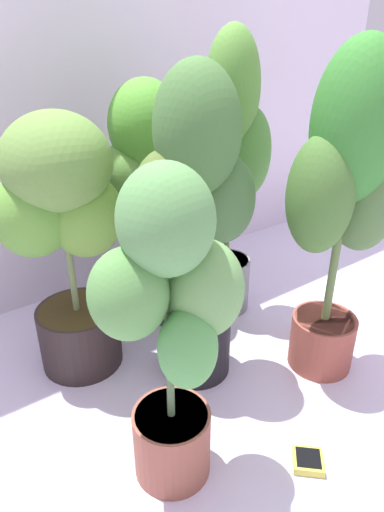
{
  "coord_description": "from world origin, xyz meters",
  "views": [
    {
      "loc": [
        -0.75,
        -0.84,
        1.06
      ],
      "look_at": [
        -0.0,
        0.2,
        0.39
      ],
      "focal_mm": 32.29,
      "sensor_mm": 36.0,
      "label": 1
    }
  ],
  "objects": [
    {
      "name": "potted_plant_front_right",
      "position": [
        0.33,
        -0.08,
        0.62
      ],
      "size": [
        0.4,
        0.32,
        1.03
      ],
      "color": "#98493B",
      "rests_on": "ground"
    },
    {
      "name": "potted_plant_center",
      "position": [
        -0.03,
        0.14,
        0.58
      ],
      "size": [
        0.4,
        0.3,
        0.98
      ],
      "color": "black",
      "rests_on": "ground"
    },
    {
      "name": "potted_plant_front_left",
      "position": [
        -0.3,
        -0.15,
        0.47
      ],
      "size": [
        0.36,
        0.27,
        0.83
      ],
      "color": "#91513F",
      "rests_on": "ground"
    },
    {
      "name": "mylar_back_wall",
      "position": [
        0.0,
        0.86,
        1.0
      ],
      "size": [
        3.2,
        0.01,
        2.0
      ],
      "primitive_type": "cube",
      "color": "silver",
      "rests_on": "ground"
    },
    {
      "name": "potted_plant_back_left",
      "position": [
        -0.33,
        0.4,
        0.51
      ],
      "size": [
        0.44,
        0.44,
        0.84
      ],
      "color": "#2A201F",
      "rests_on": "ground"
    },
    {
      "name": "hygrometer_box",
      "position": [
        -0.01,
        -0.34,
        0.01
      ],
      "size": [
        0.11,
        0.11,
        0.03
      ],
      "rotation": [
        0.0,
        0.0,
        2.39
      ],
      "color": "#D1C944",
      "rests_on": "ground"
    },
    {
      "name": "ground_plane",
      "position": [
        0.0,
        0.0,
        0.0
      ],
      "size": [
        8.0,
        8.0,
        0.0
      ],
      "primitive_type": "plane",
      "color": "silver",
      "rests_on": "ground"
    },
    {
      "name": "potted_plant_back_center",
      "position": [
        0.03,
        0.51,
        0.54
      ],
      "size": [
        0.42,
        0.31,
        0.89
      ],
      "color": "black",
      "rests_on": "ground"
    },
    {
      "name": "potted_plant_back_right",
      "position": [
        0.29,
        0.38,
        0.61
      ],
      "size": [
        0.31,
        0.26,
        1.05
      ],
      "color": "slate",
      "rests_on": "ground"
    }
  ]
}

